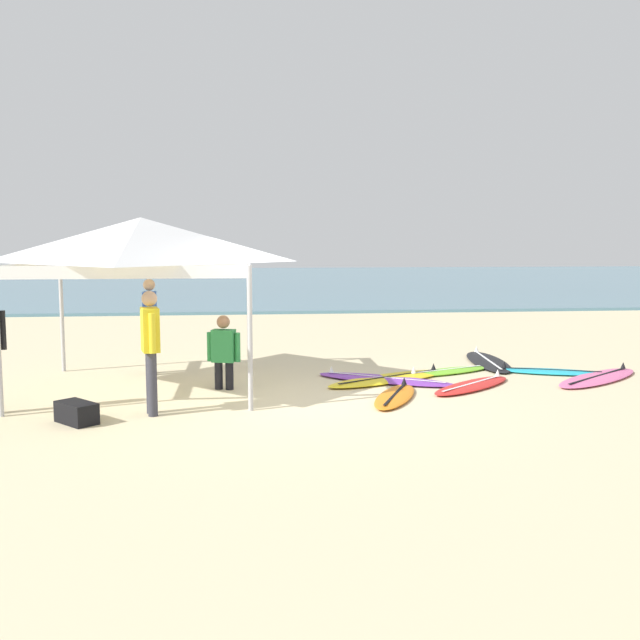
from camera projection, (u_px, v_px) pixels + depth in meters
name	position (u px, v px, depth m)	size (l,w,h in m)	color
ground_plane	(296.00, 400.00, 10.72)	(80.00, 80.00, 0.00)	beige
sea	(259.00, 281.00, 40.78)	(80.00, 36.00, 0.10)	#568499
canopy_tent	(141.00, 240.00, 11.30)	(3.51, 3.51, 2.75)	#B7B7BC
surfboard_cyan	(551.00, 371.00, 12.84)	(2.07, 1.20, 0.19)	#23B2CC
surfboard_black	(488.00, 362.00, 13.89)	(0.90, 2.50, 0.19)	black
surfboard_red	(472.00, 385.00, 11.62)	(1.89, 1.76, 0.19)	red
surfboard_lime	(447.00, 371.00, 12.86)	(1.88, 1.18, 0.19)	#7AD12D
surfboard_purple	(385.00, 379.00, 12.13)	(2.45, 1.88, 0.19)	purple
surfboard_pink	(598.00, 378.00, 12.27)	(2.35, 2.04, 0.19)	pink
surfboard_orange	(395.00, 396.00, 10.82)	(1.18, 1.89, 0.19)	orange
surfboard_yellow	(390.00, 378.00, 12.21)	(2.58, 1.90, 0.19)	yellow
person_blue	(150.00, 319.00, 12.67)	(0.24, 0.55, 1.71)	#2D2D33
person_yellow	(151.00, 344.00, 9.72)	(0.30, 0.54, 1.71)	#383842
person_green	(224.00, 349.00, 11.41)	(0.53, 0.31, 1.20)	black
gear_bag_near_tent	(77.00, 413.00, 9.36)	(0.60, 0.32, 0.28)	black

